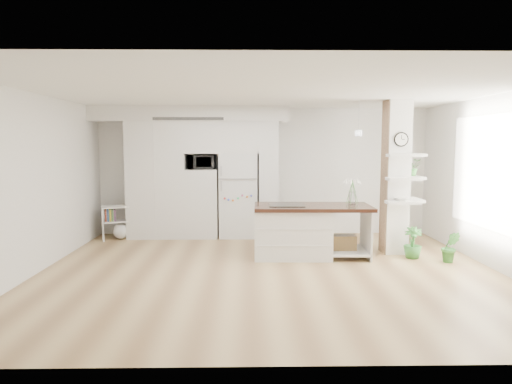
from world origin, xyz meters
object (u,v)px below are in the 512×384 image
(refrigerator, at_px, (238,195))
(bookshelf, at_px, (118,225))
(kitchen_island, at_px, (299,230))
(floor_plant_a, at_px, (450,247))

(refrigerator, distance_m, bookshelf, 2.53)
(kitchen_island, bearing_deg, bookshelf, 158.37)
(floor_plant_a, bearing_deg, kitchen_island, 169.32)
(kitchen_island, bearing_deg, floor_plant_a, -9.30)
(kitchen_island, xyz_separation_m, bookshelf, (-3.54, 1.50, -0.17))
(refrigerator, distance_m, floor_plant_a, 4.20)
(kitchen_island, relative_size, bookshelf, 2.92)
(bookshelf, distance_m, floor_plant_a, 6.29)
(bookshelf, xyz_separation_m, floor_plant_a, (5.98, -1.96, -0.04))
(floor_plant_a, bearing_deg, bookshelf, 161.82)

